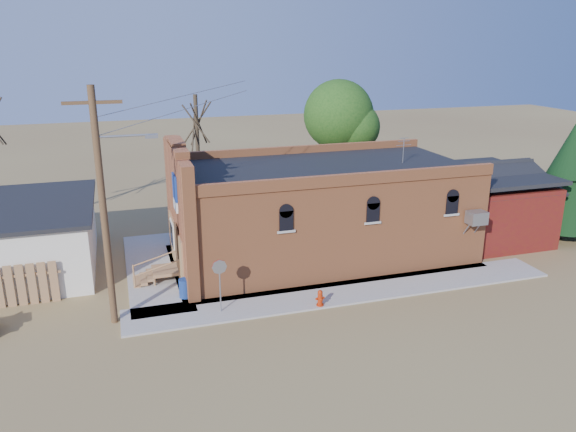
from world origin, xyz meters
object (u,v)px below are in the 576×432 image
object	(u,v)px
stop_sign	(219,272)
utility_pole	(104,204)
fire_hydrant	(320,298)
trash_barrel	(185,288)
brick_bar	(316,211)

from	to	relation	value
stop_sign	utility_pole	bearing A→B (deg)	-166.05
fire_hydrant	trash_barrel	size ratio (longest dim) A/B	0.85
brick_bar	trash_barrel	size ratio (longest dim) A/B	20.36
utility_pole	stop_sign	size ratio (longest dim) A/B	4.08
fire_hydrant	trash_barrel	xyz separation A→B (m)	(-5.14, 2.45, 0.06)
stop_sign	trash_barrel	xyz separation A→B (m)	(-1.18, 1.72, -1.29)
brick_bar	fire_hydrant	xyz separation A→B (m)	(-1.80, -5.50, -1.92)
stop_sign	trash_barrel	distance (m)	2.46
fire_hydrant	trash_barrel	world-z (taller)	trash_barrel
fire_hydrant	stop_sign	size ratio (longest dim) A/B	0.31
utility_pole	stop_sign	xyz separation A→B (m)	(4.03, -0.48, -3.00)
brick_bar	fire_hydrant	distance (m)	6.10
brick_bar	fire_hydrant	bearing A→B (deg)	-108.15
brick_bar	utility_pole	world-z (taller)	utility_pole
utility_pole	fire_hydrant	bearing A→B (deg)	-8.57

